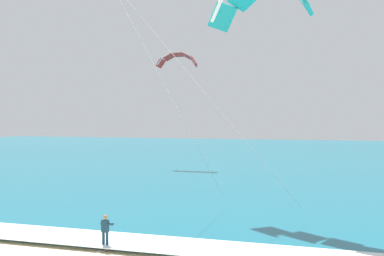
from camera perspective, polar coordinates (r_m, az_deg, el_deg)
sea at (r=81.26m, az=11.59°, el=-3.28°), size 200.00×120.00×0.20m
surf_foam at (r=24.04m, az=-4.31°, el=-13.52°), size 200.00×3.08×0.04m
surfboard at (r=24.15m, az=-10.24°, el=-13.94°), size 0.50×1.42×0.09m
kitesurfer at (r=23.94m, az=-10.23°, el=-11.82°), size 0.55×0.53×1.69m
kite_distant at (r=62.32m, az=-1.70°, el=8.26°), size 5.70×1.51×2.05m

